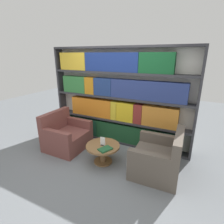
# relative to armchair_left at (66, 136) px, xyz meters

# --- Properties ---
(ground_plane) EXTENTS (14.00, 14.00, 0.00)m
(ground_plane) POSITION_rel_armchair_left_xyz_m (1.00, -0.49, -0.29)
(ground_plane) COLOR slate
(bookshelf) EXTENTS (3.58, 0.30, 2.37)m
(bookshelf) POSITION_rel_armchair_left_xyz_m (0.98, 0.87, 0.85)
(bookshelf) COLOR silver
(bookshelf) RESTS_ON ground_plane
(armchair_left) EXTENTS (0.87, 0.95, 0.88)m
(armchair_left) POSITION_rel_armchair_left_xyz_m (0.00, 0.00, 0.00)
(armchair_left) COLOR brown
(armchair_left) RESTS_ON ground_plane
(armchair_right) EXTENTS (0.89, 0.97, 0.88)m
(armchair_right) POSITION_rel_armchair_left_xyz_m (2.24, 0.00, 0.00)
(armchair_right) COLOR brown
(armchair_right) RESTS_ON ground_plane
(coffee_table) EXTENTS (0.70, 0.70, 0.40)m
(coffee_table) POSITION_rel_armchair_left_xyz_m (1.12, -0.17, -0.00)
(coffee_table) COLOR brown
(coffee_table) RESTS_ON ground_plane
(table_sign) EXTENTS (0.11, 0.06, 0.18)m
(table_sign) POSITION_rel_armchair_left_xyz_m (1.12, -0.17, 0.19)
(table_sign) COLOR black
(table_sign) RESTS_ON coffee_table
(stray_book) EXTENTS (0.27, 0.31, 0.03)m
(stray_book) POSITION_rel_armchair_left_xyz_m (1.25, -0.31, 0.12)
(stray_book) COLOR #1E512D
(stray_book) RESTS_ON coffee_table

